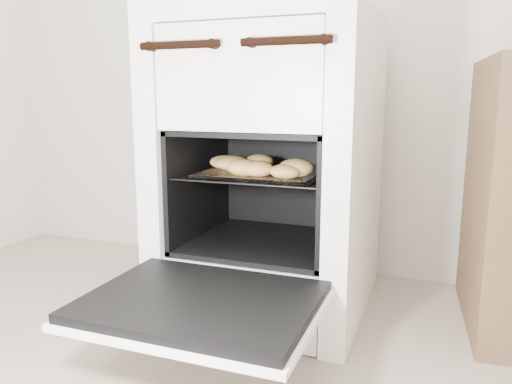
% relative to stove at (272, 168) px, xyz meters
% --- Properties ---
extents(stove, '(0.61, 0.68, 0.94)m').
position_rel_stove_xyz_m(stove, '(0.00, 0.00, 0.00)').
color(stove, white).
rests_on(stove, ground).
extents(oven_door, '(0.55, 0.43, 0.04)m').
position_rel_stove_xyz_m(oven_door, '(-0.00, -0.52, -0.26)').
color(oven_door, black).
rests_on(oven_door, stove).
extents(oven_rack, '(0.45, 0.43, 0.01)m').
position_rel_stove_xyz_m(oven_rack, '(-0.00, -0.07, -0.01)').
color(oven_rack, black).
rests_on(oven_rack, stove).
extents(foil_sheet, '(0.35, 0.31, 0.01)m').
position_rel_stove_xyz_m(foil_sheet, '(-0.00, -0.09, -0.00)').
color(foil_sheet, white).
rests_on(foil_sheet, oven_rack).
extents(baked_rolls, '(0.38, 0.29, 0.05)m').
position_rel_stove_xyz_m(baked_rolls, '(-0.00, -0.14, 0.03)').
color(baked_rolls, '#E2B45A').
rests_on(baked_rolls, foil_sheet).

